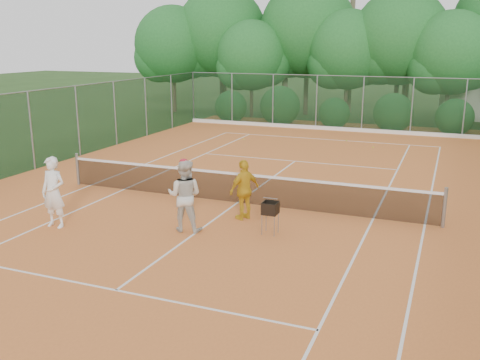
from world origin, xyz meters
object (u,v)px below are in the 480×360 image
ball_hopper (270,209)px  player_center_grp (185,195)px  player_white (54,192)px  player_yellow (244,190)px

ball_hopper → player_center_grp: bearing=171.8°
player_white → player_center_grp: 3.50m
player_white → ball_hopper: bearing=15.0°
player_yellow → player_white: bearing=-31.2°
player_center_grp → ball_hopper: size_ratio=2.26×
player_white → player_yellow: bearing=27.9°
player_white → player_yellow: player_white is taller
player_white → player_center_grp: player_center_grp is taller
player_center_grp → ball_hopper: 2.24m
player_white → ball_hopper: 5.74m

